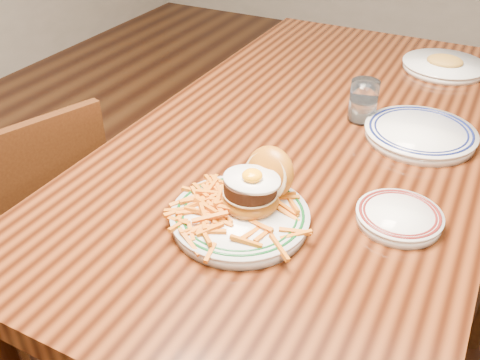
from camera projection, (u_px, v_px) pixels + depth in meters
The scene contains 8 objects.
floor at pixel (299, 332), 1.74m from camera, with size 6.00×6.00×0.00m, color black.
table at pixel (315, 160), 1.37m from camera, with size 0.85×1.60×0.75m.
chair_left at pixel (37, 230), 1.49m from camera, with size 0.48×0.48×0.81m.
main_plate at pixel (245, 205), 1.01m from camera, with size 0.26×0.28×0.13m.
side_plate at pixel (399, 216), 1.01m from camera, with size 0.16×0.16×0.02m.
rear_plate at pixel (420, 133), 1.28m from camera, with size 0.26×0.26×0.03m.
water_glass at pixel (363, 103), 1.34m from camera, with size 0.07×0.07×0.11m.
far_plate at pixel (444, 65), 1.63m from camera, with size 0.25×0.25×0.04m.
Camera 1 is at (0.36, -1.13, 1.39)m, focal length 40.00 mm.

